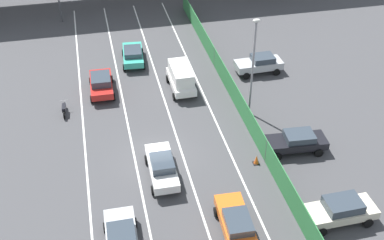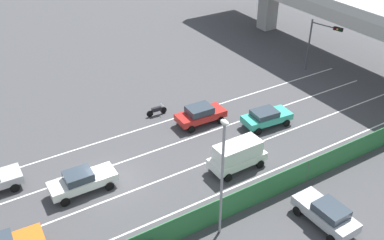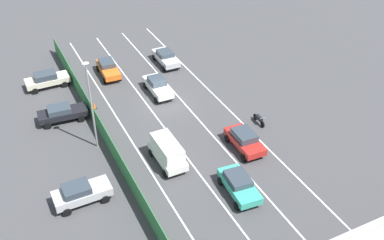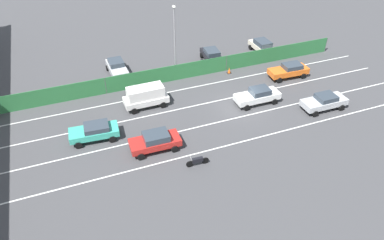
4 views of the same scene
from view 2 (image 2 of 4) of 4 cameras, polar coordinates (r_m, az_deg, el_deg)
ground_plane at (r=32.28m, az=-10.77°, el=-8.00°), size 300.00×300.00×0.00m
lane_line_left_edge at (r=37.66m, az=-6.61°, el=-1.14°), size 0.14×46.21×0.01m
lane_line_mid_left at (r=35.08m, az=-4.14°, el=-3.76°), size 0.14×46.21×0.01m
lane_line_mid_right at (r=32.66m, az=-1.28°, el=-6.77°), size 0.14×46.21×0.01m
lane_line_right_edge at (r=30.44m, az=2.07°, el=-10.21°), size 0.14×46.21×0.01m
green_fence at (r=28.51m, az=4.55°, el=-11.28°), size 0.10×42.31×1.89m
car_taxi_teal at (r=37.95m, az=9.68°, el=0.41°), size 2.33×4.43×1.52m
car_van_white at (r=32.46m, az=5.97°, el=-4.49°), size 2.06×4.39×2.19m
car_sedan_red at (r=37.73m, az=1.10°, el=0.80°), size 2.16×4.39×1.65m
car_sedan_white at (r=31.40m, az=-14.20°, el=-7.68°), size 1.99×4.66×1.67m
motorcycle at (r=39.27m, az=-4.64°, el=1.26°), size 0.60×1.95×0.93m
parked_wagon_silver at (r=29.32m, az=17.15°, el=-11.56°), size 4.31×2.09×1.66m
traffic_light at (r=47.34m, az=16.42°, el=10.29°), size 3.40×1.08×5.61m
street_lamp at (r=24.98m, az=3.99°, el=-6.53°), size 0.60×0.36×8.25m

